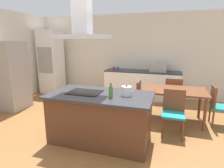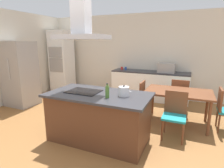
{
  "view_description": "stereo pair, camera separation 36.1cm",
  "coord_description": "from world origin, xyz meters",
  "px_view_note": "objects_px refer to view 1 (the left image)",
  "views": [
    {
      "loc": [
        1.16,
        -2.95,
        1.81
      ],
      "look_at": [
        0.09,
        0.4,
        1.0
      ],
      "focal_mm": 29.54,
      "sensor_mm": 36.0,
      "label": 1
    },
    {
      "loc": [
        1.5,
        -2.82,
        1.81
      ],
      "look_at": [
        0.09,
        0.4,
        1.0
      ],
      "focal_mm": 29.54,
      "sensor_mm": 36.0,
      "label": 2
    }
  ],
  "objects_px": {
    "chair_at_right_end": "(218,103)",
    "chair_facing_island": "(174,109)",
    "chair_at_left_end": "(134,96)",
    "cooktop": "(85,92)",
    "countertop_microwave": "(158,67)",
    "range_hood": "(82,24)",
    "coffee_mug_red": "(114,68)",
    "coffee_mug_blue": "(118,68)",
    "chair_facing_back_wall": "(173,92)",
    "dining_table": "(174,93)",
    "olive_oil_bottle": "(111,92)",
    "refrigerator": "(9,76)",
    "tea_kettle": "(127,91)",
    "wall_oven_stack": "(51,62)"
  },
  "relations": [
    {
      "from": "olive_oil_bottle",
      "to": "chair_at_right_end",
      "type": "height_order",
      "value": "olive_oil_bottle"
    },
    {
      "from": "chair_facing_back_wall",
      "to": "chair_facing_island",
      "type": "relative_size",
      "value": 1.0
    },
    {
      "from": "range_hood",
      "to": "coffee_mug_red",
      "type": "bearing_deg",
      "value": 96.45
    },
    {
      "from": "olive_oil_bottle",
      "to": "dining_table",
      "type": "bearing_deg",
      "value": 55.63
    },
    {
      "from": "cooktop",
      "to": "coffee_mug_red",
      "type": "relative_size",
      "value": 6.67
    },
    {
      "from": "coffee_mug_blue",
      "to": "wall_oven_stack",
      "type": "xyz_separation_m",
      "value": [
        -2.39,
        -0.27,
        0.16
      ]
    },
    {
      "from": "cooktop",
      "to": "chair_facing_back_wall",
      "type": "distance_m",
      "value": 2.59
    },
    {
      "from": "cooktop",
      "to": "countertop_microwave",
      "type": "relative_size",
      "value": 1.2
    },
    {
      "from": "cooktop",
      "to": "chair_at_left_end",
      "type": "distance_m",
      "value": 1.55
    },
    {
      "from": "tea_kettle",
      "to": "coffee_mug_red",
      "type": "xyz_separation_m",
      "value": [
        -1.11,
        2.86,
        -0.04
      ]
    },
    {
      "from": "coffee_mug_blue",
      "to": "range_hood",
      "type": "xyz_separation_m",
      "value": [
        0.2,
        -2.91,
        1.16
      ]
    },
    {
      "from": "coffee_mug_red",
      "to": "chair_facing_island",
      "type": "xyz_separation_m",
      "value": [
        1.92,
        -2.22,
        -0.44
      ]
    },
    {
      "from": "olive_oil_bottle",
      "to": "coffee_mug_red",
      "type": "relative_size",
      "value": 2.7
    },
    {
      "from": "olive_oil_bottle",
      "to": "coffee_mug_red",
      "type": "distance_m",
      "value": 3.19
    },
    {
      "from": "chair_at_right_end",
      "to": "countertop_microwave",
      "type": "bearing_deg",
      "value": 132.05
    },
    {
      "from": "olive_oil_bottle",
      "to": "chair_at_right_end",
      "type": "distance_m",
      "value": 2.5
    },
    {
      "from": "refrigerator",
      "to": "range_hood",
      "type": "distance_m",
      "value": 3.05
    },
    {
      "from": "dining_table",
      "to": "chair_at_left_end",
      "type": "distance_m",
      "value": 0.93
    },
    {
      "from": "coffee_mug_blue",
      "to": "chair_facing_back_wall",
      "type": "height_order",
      "value": "coffee_mug_blue"
    },
    {
      "from": "coffee_mug_blue",
      "to": "chair_at_right_end",
      "type": "xyz_separation_m",
      "value": [
        2.7,
        -1.57,
        -0.44
      ]
    },
    {
      "from": "coffee_mug_red",
      "to": "chair_facing_back_wall",
      "type": "xyz_separation_m",
      "value": [
        1.92,
        -0.89,
        -0.44
      ]
    },
    {
      "from": "range_hood",
      "to": "chair_at_left_end",
      "type": "bearing_deg",
      "value": 63.32
    },
    {
      "from": "coffee_mug_blue",
      "to": "chair_at_right_end",
      "type": "relative_size",
      "value": 0.1
    },
    {
      "from": "countertop_microwave",
      "to": "chair_at_left_end",
      "type": "distance_m",
      "value": 1.69
    },
    {
      "from": "refrigerator",
      "to": "chair_at_right_end",
      "type": "bearing_deg",
      "value": 5.2
    },
    {
      "from": "olive_oil_bottle",
      "to": "refrigerator",
      "type": "height_order",
      "value": "refrigerator"
    },
    {
      "from": "coffee_mug_red",
      "to": "coffee_mug_blue",
      "type": "distance_m",
      "value": 0.13
    },
    {
      "from": "coffee_mug_red",
      "to": "range_hood",
      "type": "bearing_deg",
      "value": -83.55
    },
    {
      "from": "countertop_microwave",
      "to": "coffee_mug_blue",
      "type": "relative_size",
      "value": 5.56
    },
    {
      "from": "countertop_microwave",
      "to": "chair_facing_island",
      "type": "distance_m",
      "value": 2.32
    },
    {
      "from": "chair_facing_island",
      "to": "dining_table",
      "type": "bearing_deg",
      "value": 90.0
    },
    {
      "from": "countertop_microwave",
      "to": "chair_facing_island",
      "type": "height_order",
      "value": "countertop_microwave"
    },
    {
      "from": "olive_oil_bottle",
      "to": "refrigerator",
      "type": "relative_size",
      "value": 0.13
    },
    {
      "from": "chair_at_left_end",
      "to": "chair_facing_island",
      "type": "xyz_separation_m",
      "value": [
        0.92,
        -0.67,
        0.0
      ]
    },
    {
      "from": "countertop_microwave",
      "to": "refrigerator",
      "type": "xyz_separation_m",
      "value": [
        -3.78,
        -2.01,
        -0.13
      ]
    },
    {
      "from": "range_hood",
      "to": "dining_table",
      "type": "bearing_deg",
      "value": 40.14
    },
    {
      "from": "chair_at_right_end",
      "to": "chair_facing_island",
      "type": "relative_size",
      "value": 1.0
    },
    {
      "from": "cooktop",
      "to": "chair_at_left_end",
      "type": "height_order",
      "value": "cooktop"
    },
    {
      "from": "dining_table",
      "to": "chair_at_right_end",
      "type": "height_order",
      "value": "chair_at_right_end"
    },
    {
      "from": "countertop_microwave",
      "to": "refrigerator",
      "type": "distance_m",
      "value": 4.29
    },
    {
      "from": "cooktop",
      "to": "coffee_mug_red",
      "type": "bearing_deg",
      "value": 96.45
    },
    {
      "from": "coffee_mug_red",
      "to": "range_hood",
      "type": "height_order",
      "value": "range_hood"
    },
    {
      "from": "tea_kettle",
      "to": "olive_oil_bottle",
      "type": "relative_size",
      "value": 0.97
    },
    {
      "from": "refrigerator",
      "to": "olive_oil_bottle",
      "type": "bearing_deg",
      "value": -17.7
    },
    {
      "from": "dining_table",
      "to": "range_hood",
      "type": "height_order",
      "value": "range_hood"
    },
    {
      "from": "cooktop",
      "to": "countertop_microwave",
      "type": "xyz_separation_m",
      "value": [
        1.11,
        2.88,
        0.13
      ]
    },
    {
      "from": "coffee_mug_red",
      "to": "refrigerator",
      "type": "xyz_separation_m",
      "value": [
        -2.34,
        -2.03,
        -0.03
      ]
    },
    {
      "from": "coffee_mug_red",
      "to": "range_hood",
      "type": "relative_size",
      "value": 0.1
    },
    {
      "from": "dining_table",
      "to": "chair_at_left_end",
      "type": "relative_size",
      "value": 1.57
    },
    {
      "from": "coffee_mug_blue",
      "to": "refrigerator",
      "type": "bearing_deg",
      "value": -140.43
    }
  ]
}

